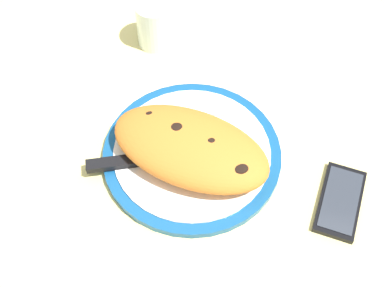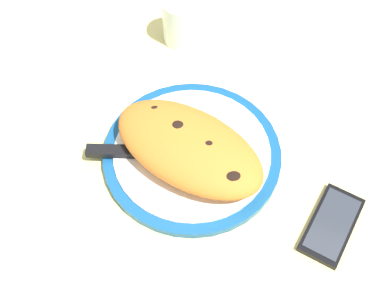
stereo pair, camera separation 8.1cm
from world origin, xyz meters
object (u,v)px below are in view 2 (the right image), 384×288
at_px(fork, 198,111).
at_px(calzone, 189,147).
at_px(plate, 192,154).
at_px(smartphone, 332,225).
at_px(knife, 132,152).
at_px(water_glass, 181,23).

bearing_deg(fork, calzone, 102.26).
height_order(plate, smartphone, plate).
relative_size(calzone, knife, 1.36).
xyz_separation_m(plate, smartphone, (-0.24, 0.04, -0.00)).
bearing_deg(smartphone, water_glass, -37.95).
bearing_deg(fork, plate, 103.99).
relative_size(calzone, fork, 1.89).
xyz_separation_m(smartphone, water_glass, (0.37, -0.29, 0.03)).
height_order(fork, knife, knife).
distance_m(plate, fork, 0.08).
height_order(fork, smartphone, fork).
relative_size(fork, smartphone, 1.12).
distance_m(plate, smartphone, 0.25).
distance_m(calzone, fork, 0.10).
bearing_deg(water_glass, plate, 116.37).
bearing_deg(smartphone, fork, -23.91).
relative_size(calzone, smartphone, 2.12).
distance_m(calzone, smartphone, 0.25).
bearing_deg(plate, fork, -76.01).
relative_size(plate, fork, 1.95).
bearing_deg(calzone, plate, -87.87).
bearing_deg(calzone, knife, 17.21).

